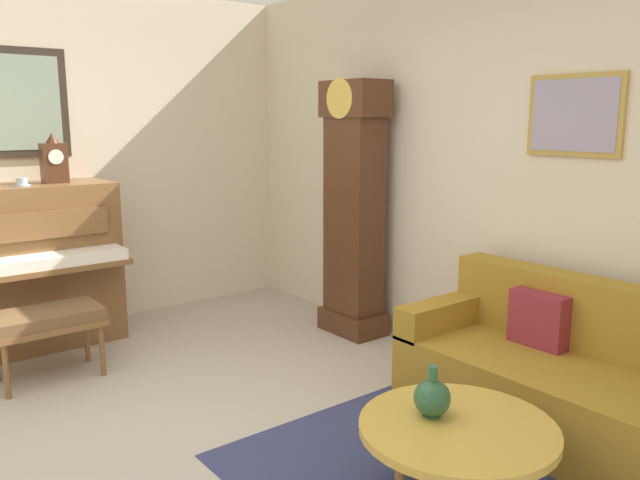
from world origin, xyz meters
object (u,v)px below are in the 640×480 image
object	(u,v)px
couch	(574,382)
green_jug	(432,398)
mantel_clock	(54,160)
piano_bench	(47,321)
coffee_table	(458,430)
teacup	(22,183)
piano	(17,268)
grandfather_clock	(354,216)

from	to	relation	value
couch	green_jug	world-z (taller)	couch
couch	mantel_clock	bearing A→B (deg)	-152.80
piano_bench	green_jug	size ratio (longest dim) A/B	2.92
coffee_table	teacup	world-z (taller)	teacup
piano	coffee_table	bearing A→B (deg)	16.93
piano_bench	grandfather_clock	distance (m)	2.37
coffee_table	green_jug	bearing A→B (deg)	-166.53
couch	coffee_table	bearing A→B (deg)	-88.18
couch	piano_bench	bearing A→B (deg)	-141.71
grandfather_clock	couch	xyz separation A→B (m)	(2.06, -0.19, -0.65)
green_jug	couch	bearing A→B (deg)	84.78
piano_bench	grandfather_clock	size ratio (longest dim) A/B	0.34
mantel_clock	teacup	world-z (taller)	mantel_clock
piano_bench	piano	bearing A→B (deg)	179.72
piano	couch	distance (m)	3.93
piano	grandfather_clock	bearing A→B (deg)	60.18
couch	green_jug	size ratio (longest dim) A/B	7.92
coffee_table	green_jug	world-z (taller)	green_jug
coffee_table	green_jug	distance (m)	0.18
piano	couch	xyz separation A→B (m)	(3.35, 2.05, -0.32)
piano	mantel_clock	distance (m)	0.85
piano_bench	coffee_table	distance (m)	2.82
piano_bench	coffee_table	world-z (taller)	piano_bench
piano	teacup	bearing A→B (deg)	42.21
grandfather_clock	couch	distance (m)	2.17
piano_bench	grandfather_clock	xyz separation A→B (m)	(0.53, 2.24, 0.56)
green_jug	coffee_table	bearing A→B (deg)	13.47
couch	teacup	world-z (taller)	teacup
coffee_table	green_jug	xyz separation A→B (m)	(-0.13, -0.03, 0.12)
piano	mantel_clock	bearing A→B (deg)	89.51
couch	green_jug	distance (m)	1.07
mantel_clock	teacup	bearing A→B (deg)	-73.36
coffee_table	mantel_clock	xyz separation A→B (m)	(-3.38, -0.70, 1.05)
piano	coffee_table	size ratio (longest dim) A/B	1.64
piano_bench	teacup	world-z (taller)	teacup
piano	green_jug	size ratio (longest dim) A/B	6.00
couch	teacup	size ratio (longest dim) A/B	16.38
piano	green_jug	xyz separation A→B (m)	(3.25, 1.00, -0.14)
mantel_clock	teacup	distance (m)	0.30
piano_bench	couch	world-z (taller)	couch
mantel_clock	green_jug	size ratio (longest dim) A/B	1.58
mantel_clock	piano_bench	bearing A→B (deg)	-23.91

